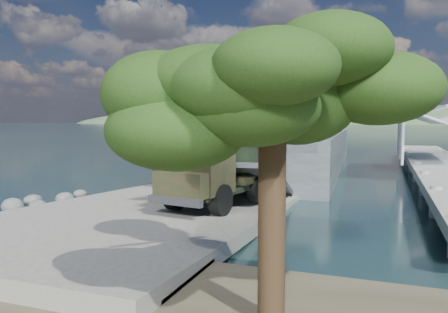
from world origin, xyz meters
TOP-DOWN VIEW (x-y plane):
  - ground at (0.00, 0.00)m, footprint 1400.00×1400.00m
  - boat_ramp at (0.00, -1.00)m, footprint 10.00×18.00m
  - shoreline_rocks at (-6.20, 0.50)m, footprint 3.20×5.60m
  - distant_headlands at (50.00, 560.00)m, footprint 1000.00×240.00m
  - pier at (13.00, 18.77)m, footprint 6.40×44.00m
  - landing_craft at (0.86, 22.21)m, footprint 11.53×38.91m
  - military_truck at (2.68, 2.00)m, footprint 3.74×8.23m
  - soldier at (-0.31, 0.88)m, footprint 0.75×0.51m
  - overhang_tree at (6.87, -8.53)m, footprint 6.56×6.04m

SIDE VIEW (x-z plane):
  - ground at x=0.00m, z-range 0.00..0.00m
  - shoreline_rocks at x=-6.20m, z-range -0.45..0.45m
  - distant_headlands at x=50.00m, z-range -24.00..24.00m
  - boat_ramp at x=0.00m, z-range 0.00..0.50m
  - landing_craft at x=0.86m, z-range -4.78..6.65m
  - soldier at x=-0.31m, z-range 0.50..2.49m
  - pier at x=13.00m, z-range -1.45..4.65m
  - military_truck at x=2.68m, z-range 0.49..4.18m
  - overhang_tree at x=6.87m, z-range 1.80..7.75m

